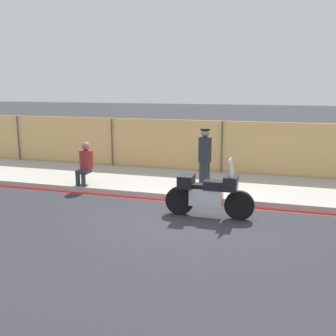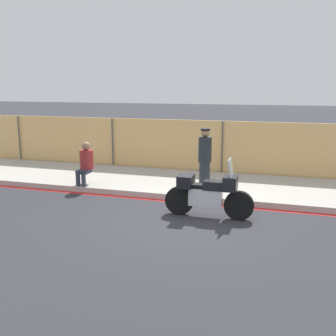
# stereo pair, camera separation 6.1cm
# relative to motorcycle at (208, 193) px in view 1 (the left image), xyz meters

# --- Properties ---
(ground_plane) EXTENTS (120.00, 120.00, 0.00)m
(ground_plane) POSITION_rel_motorcycle_xyz_m (-0.40, -0.28, -0.60)
(ground_plane) COLOR #2D2D33
(sidewalk) EXTENTS (31.15, 3.35, 0.17)m
(sidewalk) POSITION_rel_motorcycle_xyz_m (-0.40, 2.77, -0.51)
(sidewalk) COLOR #ADA89E
(sidewalk) RESTS_ON ground_plane
(curb_paint_stripe) EXTENTS (31.15, 0.18, 0.01)m
(curb_paint_stripe) POSITION_rel_motorcycle_xyz_m (-0.40, 1.01, -0.59)
(curb_paint_stripe) COLOR red
(curb_paint_stripe) RESTS_ON ground_plane
(storefront_fence) EXTENTS (29.59, 0.17, 1.97)m
(storefront_fence) POSITION_rel_motorcycle_xyz_m (-0.40, 4.53, 0.39)
(storefront_fence) COLOR #E5B26B
(storefront_fence) RESTS_ON ground_plane
(motorcycle) EXTENTS (2.19, 0.51, 1.48)m
(motorcycle) POSITION_rel_motorcycle_xyz_m (0.00, 0.00, 0.00)
(motorcycle) COLOR black
(motorcycle) RESTS_ON ground_plane
(officer_standing) EXTENTS (0.40, 0.40, 1.75)m
(officer_standing) POSITION_rel_motorcycle_xyz_m (-0.58, 2.35, 0.47)
(officer_standing) COLOR #1E2328
(officer_standing) RESTS_ON sidewalk
(person_seated_on_curb) EXTENTS (0.42, 0.69, 1.30)m
(person_seated_on_curb) POSITION_rel_motorcycle_xyz_m (-4.17, 1.56, 0.29)
(person_seated_on_curb) COLOR #2D3342
(person_seated_on_curb) RESTS_ON sidewalk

